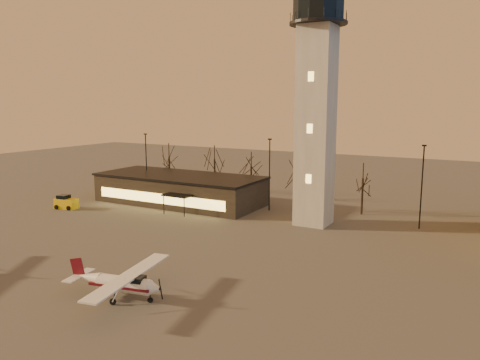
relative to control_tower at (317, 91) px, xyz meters
The scene contains 7 objects.
ground 34.15m from the control_tower, 90.00° to the right, with size 220.00×220.00×0.00m, color #494643.
control_tower is the anchor object (origin of this frame).
terminal 26.24m from the control_tower, behind, with size 25.40×12.20×4.30m.
light_poles 10.97m from the control_tower, 63.48° to the left, with size 58.50×12.25×10.14m.
tree_row 19.48m from the control_tower, 146.24° to the left, with size 37.20×9.20×8.80m.
cessna_front 32.83m from the control_tower, 99.34° to the right, with size 8.46×10.64×2.93m.
service_cart 38.51m from the control_tower, 165.25° to the right, with size 3.34×2.43×1.96m.
Camera 1 is at (19.48, -24.27, 15.01)m, focal length 35.00 mm.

